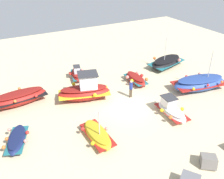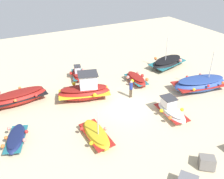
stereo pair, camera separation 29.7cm
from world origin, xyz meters
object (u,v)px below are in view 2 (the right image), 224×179
(fishing_boat_0, at_px, (171,110))
(fishing_boat_2, at_px, (168,63))
(fishing_boat_6, at_px, (18,97))
(fishing_boat_3, at_px, (136,79))
(fishing_boat_4, at_px, (16,139))
(fishing_boat_7, at_px, (96,134))
(fishing_boat_5, at_px, (200,84))
(fishing_boat_1, at_px, (85,90))
(fishing_boat_8, at_px, (78,74))
(person_walking, at_px, (131,88))

(fishing_boat_0, distance_m, fishing_boat_2, 9.91)
(fishing_boat_0, bearing_deg, fishing_boat_6, 58.60)
(fishing_boat_3, distance_m, fishing_boat_4, 13.05)
(fishing_boat_6, bearing_deg, fishing_boat_7, -65.84)
(fishing_boat_3, bearing_deg, fishing_boat_5, 50.91)
(fishing_boat_0, height_order, fishing_boat_7, fishing_boat_7)
(fishing_boat_1, relative_size, fishing_boat_7, 1.42)
(fishing_boat_6, bearing_deg, fishing_boat_0, -39.98)
(fishing_boat_3, relative_size, fishing_boat_4, 0.97)
(fishing_boat_0, bearing_deg, fishing_boat_4, 82.75)
(fishing_boat_1, height_order, fishing_boat_5, fishing_boat_5)
(fishing_boat_7, bearing_deg, fishing_boat_4, 65.86)
(fishing_boat_1, xyz_separation_m, fishing_boat_2, (-11.30, -2.21, -0.33))
(fishing_boat_4, bearing_deg, fishing_boat_7, -92.33)
(fishing_boat_6, relative_size, fishing_boat_8, 1.61)
(fishing_boat_6, distance_m, fishing_boat_8, 6.91)
(fishing_boat_6, bearing_deg, fishing_boat_3, -12.17)
(fishing_boat_0, height_order, fishing_boat_5, fishing_boat_5)
(fishing_boat_1, height_order, fishing_boat_4, fishing_boat_1)
(fishing_boat_7, bearing_deg, fishing_boat_2, -59.89)
(fishing_boat_1, relative_size, fishing_boat_2, 1.00)
(fishing_boat_1, distance_m, fishing_boat_2, 11.52)
(fishing_boat_4, relative_size, person_walking, 1.92)
(fishing_boat_7, relative_size, fishing_boat_8, 1.12)
(fishing_boat_6, bearing_deg, fishing_boat_5, -23.89)
(fishing_boat_6, distance_m, person_walking, 10.13)
(fishing_boat_2, relative_size, fishing_boat_5, 0.89)
(fishing_boat_7, height_order, fishing_boat_8, fishing_boat_7)
(fishing_boat_3, distance_m, fishing_boat_8, 6.28)
(fishing_boat_1, height_order, person_walking, fishing_boat_1)
(fishing_boat_0, bearing_deg, fishing_boat_5, -64.69)
(fishing_boat_4, distance_m, person_walking, 10.62)
(fishing_boat_6, xyz_separation_m, fishing_boat_8, (-6.49, -2.37, -0.15))
(fishing_boat_4, relative_size, fishing_boat_5, 0.57)
(fishing_boat_8, bearing_deg, fishing_boat_0, 38.23)
(fishing_boat_2, relative_size, fishing_boat_7, 1.42)
(fishing_boat_8, height_order, person_walking, person_walking)
(person_walking, bearing_deg, fishing_boat_4, 100.57)
(fishing_boat_5, bearing_deg, fishing_boat_6, -8.65)
(fishing_boat_7, bearing_deg, fishing_boat_8, -14.55)
(fishing_boat_0, height_order, fishing_boat_3, fishing_boat_0)
(fishing_boat_5, relative_size, person_walking, 3.34)
(fishing_boat_4, xyz_separation_m, fishing_boat_7, (-5.20, 2.20, 0.00))
(fishing_boat_2, xyz_separation_m, fishing_boat_8, (10.35, -2.18, -0.08))
(fishing_boat_2, height_order, person_walking, fishing_boat_2)
(fishing_boat_6, xyz_separation_m, person_walking, (-9.41, 3.72, 0.36))
(fishing_boat_3, bearing_deg, person_walking, -40.18)
(fishing_boat_1, distance_m, fishing_boat_3, 5.91)
(fishing_boat_1, bearing_deg, fishing_boat_4, -136.92)
(fishing_boat_1, bearing_deg, fishing_boat_2, 27.39)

